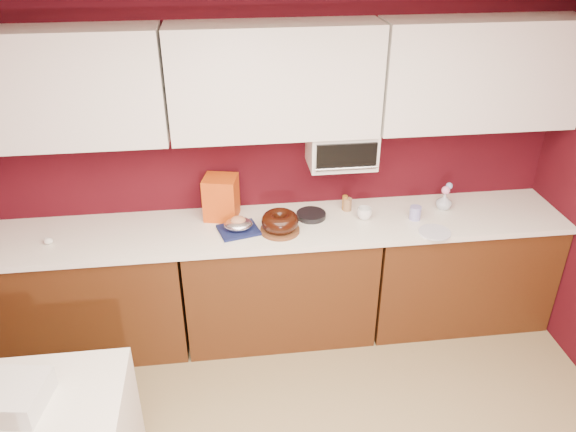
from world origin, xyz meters
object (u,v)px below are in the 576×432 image
Objects in this scene: blue_jar at (415,213)px; flower_vase at (444,200)px; foil_ham_nest at (238,224)px; coffee_mug at (364,212)px; pandoro_box at (221,197)px; toaster_oven at (341,148)px; newspaper_stack at (7,396)px; bundt_cake at (280,221)px.

blue_jar is 0.28m from flower_vase.
coffee_mug is (0.87, 0.06, -0.01)m from foil_ham_nest.
coffee_mug is (0.98, -0.15, -0.10)m from pandoro_box.
blue_jar is at bearing -22.00° from toaster_oven.
coffee_mug is 2.39m from newspaper_stack.
newspaper_stack is at bearing -112.46° from pandoro_box.
toaster_oven is 0.65m from bundt_cake.
bundt_cake reaches higher than foil_ham_nest.
blue_jar is (1.22, 0.02, -0.01)m from foil_ham_nest.
toaster_oven is at bearing 37.72° from newspaper_stack.
newspaper_stack is (-2.36, -1.24, -0.14)m from blue_jar.
newspaper_stack is (-1.41, -1.18, -0.17)m from bundt_cake.
flower_vase is (0.25, 0.12, 0.02)m from blue_jar.
pandoro_box is at bearing 171.17° from coffee_mug.
foil_ham_nest is 1.22m from blue_jar.
foil_ham_nest is 1.68m from newspaper_stack.
blue_jar is at bearing 0.81° from foil_ham_nest.
coffee_mug reaches higher than blue_jar.
toaster_oven is at bearing 29.68° from bundt_cake.
toaster_oven is 0.69m from blue_jar.
foil_ham_nest is (-0.72, -0.22, -0.42)m from toaster_oven.
pandoro_box is at bearing 54.26° from newspaper_stack.
toaster_oven is 4.52× the size of coffee_mug.
flower_vase reaches higher than coffee_mug.
flower_vase is at bearing -6.26° from toaster_oven.
newspaper_stack is at bearing -147.39° from coffee_mug.
flower_vase is at bearing 10.38° from pandoro_box.
bundt_cake is at bearing -7.96° from foil_ham_nest.
bundt_cake is 2.48× the size of coffee_mug.
pandoro_box is 3.19× the size of blue_jar.
toaster_oven reaches higher than foil_ham_nest.
flower_vase is (0.60, 0.07, 0.02)m from coffee_mug.
toaster_oven is 1.82× the size of bundt_cake.
toaster_oven is 1.30× the size of newspaper_stack.
foil_ham_nest is 1.48m from flower_vase.
bundt_cake is 0.61m from coffee_mug.
toaster_oven is 0.87m from foil_ham_nest.
pandoro_box is at bearing 115.45° from foil_ham_nest.
bundt_cake is 0.95m from blue_jar.
foil_ham_nest is 0.26m from pandoro_box.
coffee_mug is at bearing -45.87° from toaster_oven.
newspaper_stack is (-2.01, -1.29, -0.14)m from coffee_mug.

